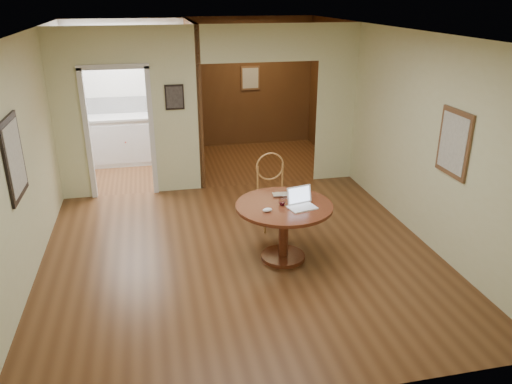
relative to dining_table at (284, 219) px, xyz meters
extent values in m
plane|color=#4C2B15|center=(-0.51, 0.16, -0.55)|extent=(5.00, 5.00, 0.00)
plane|color=silver|center=(-0.51, 0.16, 2.15)|extent=(5.00, 5.00, 0.00)
plane|color=beige|center=(-0.51, -2.34, 0.80)|extent=(5.00, 0.00, 5.00)
plane|color=beige|center=(-3.01, 0.16, 0.80)|extent=(0.00, 5.00, 5.00)
plane|color=beige|center=(1.99, 0.16, 0.80)|extent=(0.00, 5.00, 5.00)
cube|color=beige|center=(-2.76, 2.66, 0.80)|extent=(0.50, 2.70, 0.04)
cube|color=beige|center=(-1.11, 2.66, 0.80)|extent=(0.80, 2.70, 0.04)
cube|color=beige|center=(1.64, 2.66, 0.80)|extent=(0.70, 2.70, 0.04)
plane|color=silver|center=(-1.86, 4.66, 0.80)|extent=(2.70, 0.00, 2.70)
plane|color=#3A2010|center=(0.64, 5.16, 0.80)|extent=(2.70, 0.00, 2.70)
cube|color=#3A2010|center=(-0.71, 3.91, 0.80)|extent=(0.08, 2.50, 2.70)
cube|color=black|center=(-2.99, 0.16, 0.95)|extent=(0.03, 0.70, 0.90)
cube|color=brown|center=(1.97, -0.34, 0.95)|extent=(0.03, 0.60, 0.80)
cube|color=black|center=(-1.11, 2.64, 1.05)|extent=(0.30, 0.03, 0.40)
cube|color=silver|center=(0.64, 5.14, 0.90)|extent=(0.40, 0.03, 0.50)
cube|color=white|center=(-1.86, 4.64, 0.55)|extent=(2.00, 0.02, 0.32)
cylinder|color=#5F2917|center=(0.00, 0.00, -0.53)|extent=(0.56, 0.56, 0.05)
cylinder|color=#5F2917|center=(0.00, 0.00, -0.18)|extent=(0.12, 0.12, 0.65)
cylinder|color=#5F2917|center=(0.00, 0.00, 0.17)|extent=(1.19, 1.19, 0.04)
cylinder|color=olive|center=(0.09, 0.91, -0.07)|extent=(0.47, 0.47, 0.03)
cylinder|color=olive|center=(-0.06, 0.74, -0.31)|extent=(0.03, 0.03, 0.49)
cylinder|color=olive|center=(0.26, 0.76, -0.31)|extent=(0.03, 0.03, 0.49)
cylinder|color=olive|center=(-0.07, 1.07, -0.31)|extent=(0.03, 0.03, 0.49)
cylinder|color=olive|center=(0.25, 1.08, -0.31)|extent=(0.03, 0.03, 0.49)
cylinder|color=olive|center=(-0.10, 1.07, 0.14)|extent=(0.03, 0.03, 0.39)
cylinder|color=olive|center=(0.27, 1.08, 0.14)|extent=(0.03, 0.03, 0.39)
torus|color=olive|center=(0.09, 1.09, 0.31)|extent=(0.42, 0.05, 0.42)
cube|color=white|center=(0.18, -0.15, 0.20)|extent=(0.37, 0.29, 0.02)
cube|color=silver|center=(0.18, -0.18, 0.21)|extent=(0.29, 0.18, 0.00)
cube|color=white|center=(0.18, -0.02, 0.31)|extent=(0.33, 0.13, 0.21)
cube|color=#8491A9|center=(0.18, -0.03, 0.31)|extent=(0.29, 0.10, 0.18)
imported|color=silver|center=(0.09, 0.23, 0.21)|extent=(0.35, 0.24, 0.03)
ellipsoid|color=white|center=(-0.25, -0.17, 0.22)|extent=(0.12, 0.08, 0.05)
cylinder|color=#0B0B50|center=(0.07, -0.13, 0.20)|extent=(0.13, 0.04, 0.01)
cube|color=silver|center=(-1.86, 4.36, -0.10)|extent=(2.00, 0.55, 0.90)
cube|color=silver|center=(-1.86, 4.36, 0.37)|extent=(2.06, 0.60, 0.04)
sphere|color=#B20C0C|center=(-2.01, 4.07, -0.05)|extent=(0.03, 0.03, 0.03)
sphere|color=#B20C0C|center=(-1.01, 4.07, -0.05)|extent=(0.03, 0.03, 0.03)
ellipsoid|color=beige|center=(-1.09, 4.36, 0.53)|extent=(0.36, 0.33, 0.28)
camera|label=1|loc=(-1.53, -5.39, 2.62)|focal=35.00mm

